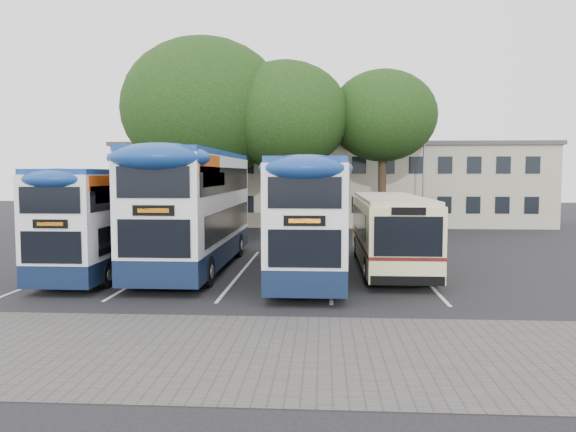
% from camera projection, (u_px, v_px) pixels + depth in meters
% --- Properties ---
extents(ground, '(120.00, 120.00, 0.00)m').
position_uv_depth(ground, '(339.00, 301.00, 17.24)').
color(ground, black).
rests_on(ground, ground).
extents(paving_strip, '(40.00, 6.00, 0.01)m').
position_uv_depth(paving_strip, '(255.00, 352.00, 12.39)').
color(paving_strip, '#595654').
rests_on(paving_strip, ground).
extents(bay_lines, '(14.12, 11.00, 0.01)m').
position_uv_depth(bay_lines, '(242.00, 272.00, 22.45)').
color(bay_lines, silver).
rests_on(bay_lines, ground).
extents(depot_building, '(32.40, 8.40, 6.20)m').
position_uv_depth(depot_building, '(330.00, 183.00, 43.85)').
color(depot_building, '#B6AA93').
rests_on(depot_building, ground).
extents(lamp_post, '(0.25, 1.05, 9.06)m').
position_uv_depth(lamp_post, '(424.00, 155.00, 36.34)').
color(lamp_post, gray).
rests_on(lamp_post, ground).
extents(tree_left, '(10.23, 10.23, 12.28)m').
position_uv_depth(tree_left, '(204.00, 109.00, 34.80)').
color(tree_left, black).
rests_on(tree_left, ground).
extents(tree_mid, '(7.77, 7.77, 10.71)m').
position_uv_depth(tree_mid, '(285.00, 116.00, 34.01)').
color(tree_mid, black).
rests_on(tree_mid, ground).
extents(tree_right, '(6.67, 6.67, 10.31)m').
position_uv_depth(tree_right, '(383.00, 116.00, 34.70)').
color(tree_right, black).
rests_on(tree_right, ground).
extents(bus_dd_left, '(2.37, 9.79, 4.08)m').
position_uv_depth(bus_dd_left, '(110.00, 216.00, 22.38)').
color(bus_dd_left, '#101D3B').
rests_on(bus_dd_left, ground).
extents(bus_dd_mid, '(2.80, 11.55, 4.82)m').
position_uv_depth(bus_dd_mid, '(196.00, 204.00, 23.10)').
color(bus_dd_mid, '#101D3B').
rests_on(bus_dd_mid, ground).
extents(bus_dd_right, '(2.58, 10.66, 4.44)m').
position_uv_depth(bus_dd_right, '(309.00, 212.00, 21.46)').
color(bus_dd_right, '#101D3B').
rests_on(bus_dd_right, ground).
extents(bus_single, '(2.56, 10.05, 3.00)m').
position_uv_depth(bus_single, '(390.00, 227.00, 23.18)').
color(bus_single, '#FEF2A9').
rests_on(bus_single, ground).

